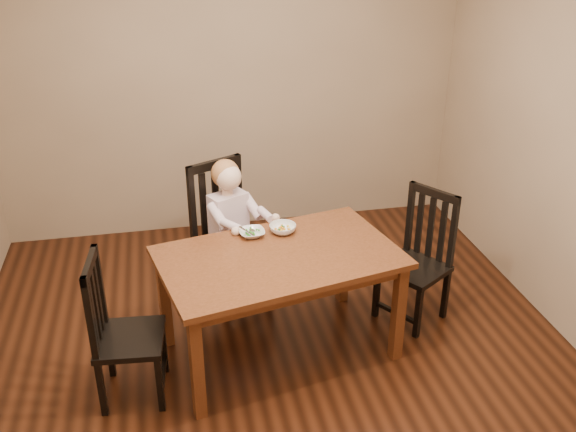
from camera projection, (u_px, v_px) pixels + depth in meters
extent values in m
cube|color=#3D1B0D|center=(275.00, 354.00, 4.27)|extent=(4.00, 4.00, 0.01)
cube|color=#90785B|center=(230.00, 80.00, 5.44)|extent=(4.00, 0.01, 2.70)
cube|color=#90785B|center=(393.00, 408.00, 1.92)|extent=(4.00, 0.01, 2.70)
cube|color=#492811|center=(279.00, 257.00, 4.00)|extent=(1.62, 1.17, 0.04)
cube|color=#492811|center=(279.00, 265.00, 4.03)|extent=(1.48, 1.03, 0.08)
cube|color=#492811|center=(197.00, 368.00, 3.62)|extent=(0.08, 0.08, 0.70)
cube|color=#492811|center=(398.00, 313.00, 4.10)|extent=(0.08, 0.08, 0.70)
cube|color=#492811|center=(165.00, 300.00, 4.23)|extent=(0.08, 0.08, 0.70)
cube|color=#492811|center=(343.00, 259.00, 4.71)|extent=(0.08, 0.08, 0.70)
cube|color=black|center=(231.00, 247.00, 4.68)|extent=(0.60, 0.59, 0.04)
cube|color=black|center=(241.00, 256.00, 5.03)|extent=(0.06, 0.06, 0.43)
cube|color=black|center=(197.00, 272.00, 4.81)|extent=(0.06, 0.06, 0.43)
cube|color=black|center=(269.00, 276.00, 4.76)|extent=(0.06, 0.06, 0.43)
cube|color=black|center=(224.00, 294.00, 4.54)|extent=(0.06, 0.06, 0.43)
cube|color=black|center=(238.00, 192.00, 4.78)|extent=(0.06, 0.06, 0.59)
cube|color=black|center=(192.00, 206.00, 4.56)|extent=(0.06, 0.06, 0.59)
cube|color=black|center=(214.00, 165.00, 4.56)|extent=(0.41, 0.22, 0.06)
cube|color=black|center=(228.00, 199.00, 4.74)|extent=(0.05, 0.04, 0.51)
cube|color=black|center=(216.00, 202.00, 4.69)|extent=(0.05, 0.04, 0.51)
cube|color=black|center=(204.00, 206.00, 4.63)|extent=(0.05, 0.04, 0.51)
cube|color=black|center=(130.00, 339.00, 3.77)|extent=(0.42, 0.44, 0.04)
cube|color=black|center=(110.00, 351.00, 4.01)|extent=(0.04, 0.04, 0.38)
cube|color=black|center=(101.00, 389.00, 3.69)|extent=(0.04, 0.04, 0.38)
cube|color=black|center=(164.00, 347.00, 4.04)|extent=(0.04, 0.04, 0.38)
cube|color=black|center=(160.00, 384.00, 3.73)|extent=(0.04, 0.04, 0.38)
cube|color=black|center=(100.00, 284.00, 3.79)|extent=(0.04, 0.04, 0.53)
cube|color=black|center=(90.00, 319.00, 3.48)|extent=(0.04, 0.04, 0.53)
cube|color=black|center=(89.00, 265.00, 3.53)|extent=(0.07, 0.39, 0.06)
cube|color=black|center=(98.00, 296.00, 3.73)|extent=(0.02, 0.04, 0.45)
cube|color=black|center=(96.00, 305.00, 3.65)|extent=(0.02, 0.04, 0.45)
cube|color=black|center=(93.00, 314.00, 3.56)|extent=(0.02, 0.04, 0.45)
cube|color=black|center=(413.00, 268.00, 4.49)|extent=(0.56, 0.56, 0.04)
cube|color=black|center=(445.00, 294.00, 4.58)|extent=(0.05, 0.05, 0.38)
cube|color=black|center=(404.00, 276.00, 4.80)|extent=(0.05, 0.05, 0.38)
cube|color=black|center=(418.00, 313.00, 4.36)|extent=(0.05, 0.05, 0.38)
cube|color=black|center=(376.00, 293.00, 4.59)|extent=(0.05, 0.05, 0.38)
cube|color=black|center=(453.00, 233.00, 4.36)|extent=(0.05, 0.05, 0.53)
cube|color=black|center=(410.00, 216.00, 4.58)|extent=(0.05, 0.05, 0.53)
cube|color=black|center=(435.00, 193.00, 4.37)|extent=(0.24, 0.35, 0.06)
cube|color=black|center=(442.00, 232.00, 4.42)|extent=(0.04, 0.05, 0.46)
cube|color=black|center=(431.00, 228.00, 4.48)|extent=(0.04, 0.05, 0.46)
cube|color=black|center=(419.00, 223.00, 4.54)|extent=(0.04, 0.05, 0.46)
imported|color=white|center=(252.00, 233.00, 4.21)|extent=(0.18, 0.18, 0.04)
imported|color=white|center=(283.00, 229.00, 4.25)|extent=(0.23, 0.23, 0.06)
cube|color=silver|center=(247.00, 232.00, 4.16)|extent=(0.10, 0.09, 0.05)
cube|color=silver|center=(247.00, 234.00, 4.17)|extent=(0.04, 0.04, 0.01)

